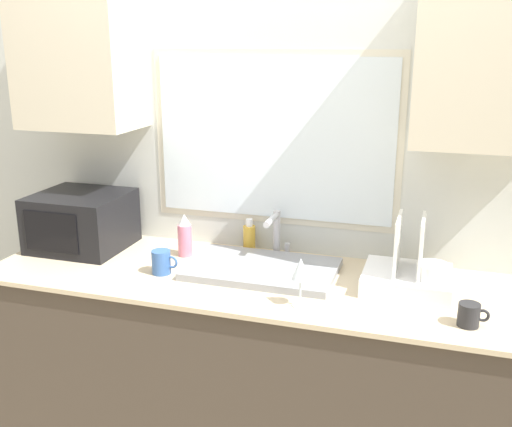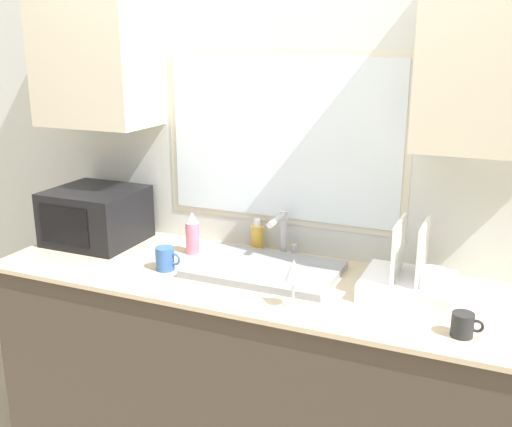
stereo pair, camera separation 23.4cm
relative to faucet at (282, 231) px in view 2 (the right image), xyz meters
The scene contains 11 objects.
countertop 0.63m from the faucet, 99.35° to the right, with size 2.20×0.71×0.91m.
wall_back 0.36m from the faucet, 114.90° to the left, with size 6.00×0.38×2.60m.
sink_basin 0.22m from the faucet, 91.38° to the right, with size 0.61×0.39×0.03m.
faucet is the anchor object (origin of this frame).
microwave 0.91m from the faucet, behind, with size 0.41×0.38×0.26m.
dish_rack 0.62m from the faucet, 17.92° to the right, with size 0.33×0.30×0.29m.
spray_bottle 0.41m from the faucet, 164.99° to the right, with size 0.06×0.06×0.19m.
soap_bottle 0.16m from the faucet, 163.68° to the left, with size 0.06×0.06×0.15m.
mug_near_sink 0.52m from the faucet, 140.34° to the right, with size 0.11×0.08×0.10m.
wine_glass 0.51m from the faucet, 64.55° to the right, with size 0.07×0.07×0.19m.
mug_by_rack 0.92m from the faucet, 29.11° to the right, with size 0.10×0.07×0.08m.
Camera 2 is at (0.93, -1.75, 1.85)m, focal length 42.00 mm.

